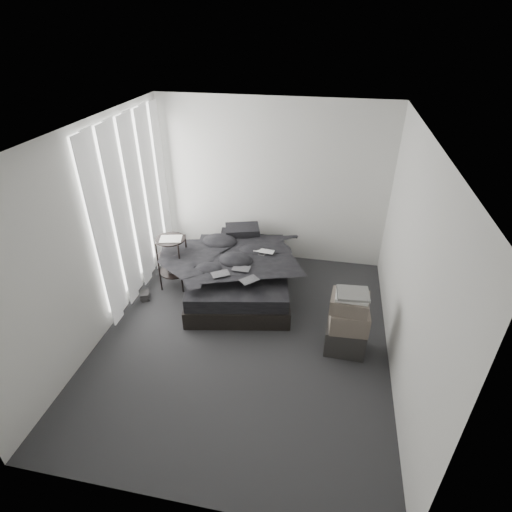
% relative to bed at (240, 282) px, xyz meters
% --- Properties ---
extents(floor, '(3.60, 4.20, 0.01)m').
position_rel_bed_xyz_m(floor, '(0.29, -1.02, -0.13)').
color(floor, '#2A2A2D').
rests_on(floor, ground).
extents(ceiling, '(3.60, 4.20, 0.01)m').
position_rel_bed_xyz_m(ceiling, '(0.29, -1.02, 2.47)').
color(ceiling, white).
rests_on(ceiling, ground).
extents(wall_back, '(3.60, 0.01, 2.60)m').
position_rel_bed_xyz_m(wall_back, '(0.29, 1.08, 1.17)').
color(wall_back, silver).
rests_on(wall_back, ground).
extents(wall_front, '(3.60, 0.01, 2.60)m').
position_rel_bed_xyz_m(wall_front, '(0.29, -3.12, 1.17)').
color(wall_front, silver).
rests_on(wall_front, ground).
extents(wall_left, '(0.01, 4.20, 2.60)m').
position_rel_bed_xyz_m(wall_left, '(-1.51, -1.02, 1.17)').
color(wall_left, silver).
rests_on(wall_left, ground).
extents(wall_right, '(0.01, 4.20, 2.60)m').
position_rel_bed_xyz_m(wall_right, '(2.09, -1.02, 1.17)').
color(wall_right, silver).
rests_on(wall_right, ground).
extents(window_left, '(0.02, 2.00, 2.30)m').
position_rel_bed_xyz_m(window_left, '(-1.49, -0.12, 1.22)').
color(window_left, white).
rests_on(window_left, wall_left).
extents(curtain_left, '(0.06, 2.12, 2.48)m').
position_rel_bed_xyz_m(curtain_left, '(-1.44, -0.12, 1.15)').
color(curtain_left, white).
rests_on(curtain_left, wall_left).
extents(bed, '(1.73, 2.09, 0.25)m').
position_rel_bed_xyz_m(bed, '(0.00, 0.00, 0.00)').
color(bed, black).
rests_on(bed, floor).
extents(mattress, '(1.66, 2.03, 0.20)m').
position_rel_bed_xyz_m(mattress, '(-0.00, 0.00, 0.23)').
color(mattress, black).
rests_on(mattress, bed).
extents(duvet, '(1.64, 1.82, 0.22)m').
position_rel_bed_xyz_m(duvet, '(0.01, -0.04, 0.43)').
color(duvet, black).
rests_on(duvet, mattress).
extents(pillow_lower, '(0.62, 0.48, 0.13)m').
position_rel_bed_xyz_m(pillow_lower, '(-0.18, 0.70, 0.39)').
color(pillow_lower, black).
rests_on(pillow_lower, mattress).
extents(pillow_upper, '(0.61, 0.50, 0.12)m').
position_rel_bed_xyz_m(pillow_upper, '(-0.11, 0.70, 0.51)').
color(pillow_upper, black).
rests_on(pillow_upper, pillow_lower).
extents(laptop, '(0.32, 0.23, 0.02)m').
position_rel_bed_xyz_m(laptop, '(0.33, 0.11, 0.55)').
color(laptop, silver).
rests_on(laptop, duvet).
extents(comic_a, '(0.28, 0.26, 0.01)m').
position_rel_bed_xyz_m(comic_a, '(-0.13, -0.53, 0.55)').
color(comic_a, black).
rests_on(comic_a, duvet).
extents(comic_b, '(0.24, 0.16, 0.01)m').
position_rel_bed_xyz_m(comic_b, '(0.11, -0.35, 0.55)').
color(comic_b, black).
rests_on(comic_b, duvet).
extents(comic_c, '(0.27, 0.28, 0.01)m').
position_rel_bed_xyz_m(comic_c, '(0.28, -0.59, 0.56)').
color(comic_c, black).
rests_on(comic_c, duvet).
extents(side_stand, '(0.46, 0.46, 0.80)m').
position_rel_bed_xyz_m(side_stand, '(-1.00, -0.08, 0.27)').
color(side_stand, black).
rests_on(side_stand, floor).
extents(papers, '(0.35, 0.29, 0.02)m').
position_rel_bed_xyz_m(papers, '(-0.98, -0.09, 0.68)').
color(papers, white).
rests_on(papers, side_stand).
extents(floor_books, '(0.18, 0.21, 0.12)m').
position_rel_bed_xyz_m(floor_books, '(-1.31, -0.51, -0.07)').
color(floor_books, black).
rests_on(floor_books, floor).
extents(box_lower, '(0.49, 0.39, 0.35)m').
position_rel_bed_xyz_m(box_lower, '(1.56, -0.99, 0.05)').
color(box_lower, black).
rests_on(box_lower, floor).
extents(box_mid, '(0.46, 0.37, 0.27)m').
position_rel_bed_xyz_m(box_mid, '(1.57, -1.00, 0.36)').
color(box_mid, '#60554C').
rests_on(box_mid, box_lower).
extents(box_upper, '(0.45, 0.38, 0.19)m').
position_rel_bed_xyz_m(box_upper, '(1.55, -0.99, 0.59)').
color(box_upper, '#60554C').
rests_on(box_upper, box_mid).
extents(art_book_white, '(0.37, 0.30, 0.04)m').
position_rel_bed_xyz_m(art_book_white, '(1.56, -0.99, 0.71)').
color(art_book_white, silver).
rests_on(art_book_white, box_upper).
extents(art_book_snake, '(0.37, 0.31, 0.03)m').
position_rel_bed_xyz_m(art_book_snake, '(1.57, -1.00, 0.74)').
color(art_book_snake, silver).
rests_on(art_book_snake, art_book_white).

